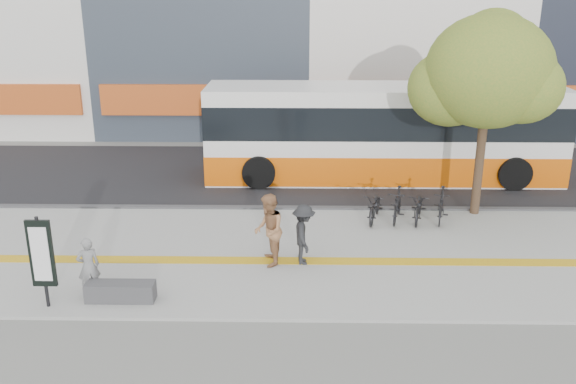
{
  "coord_description": "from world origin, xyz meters",
  "views": [
    {
      "loc": [
        1.52,
        -14.0,
        7.18
      ],
      "look_at": [
        1.25,
        2.0,
        1.68
      ],
      "focal_mm": 38.61,
      "sensor_mm": 36.0,
      "label": 1
    }
  ],
  "objects_px": {
    "bus": "(383,136)",
    "seated_woman": "(88,266)",
    "signboard": "(41,255)",
    "pedestrian_tan": "(269,230)",
    "pedestrian_dark": "(304,234)",
    "bench": "(121,291)",
    "street_tree": "(487,74)"
  },
  "relations": [
    {
      "from": "bench",
      "to": "bus",
      "type": "height_order",
      "value": "bus"
    },
    {
      "from": "street_tree",
      "to": "bench",
      "type": "bearing_deg",
      "value": -148.38
    },
    {
      "from": "signboard",
      "to": "bus",
      "type": "height_order",
      "value": "bus"
    },
    {
      "from": "signboard",
      "to": "pedestrian_dark",
      "type": "distance_m",
      "value": 6.37
    },
    {
      "from": "bus",
      "to": "bench",
      "type": "bearing_deg",
      "value": -126.85
    },
    {
      "from": "signboard",
      "to": "pedestrian_dark",
      "type": "height_order",
      "value": "signboard"
    },
    {
      "from": "seated_woman",
      "to": "pedestrian_dark",
      "type": "xyz_separation_m",
      "value": [
        5.08,
        1.8,
        0.09
      ]
    },
    {
      "from": "signboard",
      "to": "pedestrian_tan",
      "type": "height_order",
      "value": "signboard"
    },
    {
      "from": "pedestrian_tan",
      "to": "pedestrian_dark",
      "type": "xyz_separation_m",
      "value": [
        0.91,
        0.1,
        -0.15
      ]
    },
    {
      "from": "signboard",
      "to": "bus",
      "type": "xyz_separation_m",
      "value": [
        8.87,
        10.01,
        0.33
      ]
    },
    {
      "from": "street_tree",
      "to": "pedestrian_tan",
      "type": "relative_size",
      "value": 3.28
    },
    {
      "from": "signboard",
      "to": "pedestrian_tan",
      "type": "distance_m",
      "value": 5.49
    },
    {
      "from": "pedestrian_dark",
      "to": "bench",
      "type": "bearing_deg",
      "value": 110.96
    },
    {
      "from": "signboard",
      "to": "street_tree",
      "type": "xyz_separation_m",
      "value": [
        11.38,
        6.33,
        3.15
      ]
    },
    {
      "from": "bus",
      "to": "pedestrian_tan",
      "type": "xyz_separation_m",
      "value": [
        -3.9,
        -7.69,
        -0.65
      ]
    },
    {
      "from": "bus",
      "to": "seated_woman",
      "type": "xyz_separation_m",
      "value": [
        -8.07,
        -9.39,
        -0.89
      ]
    },
    {
      "from": "street_tree",
      "to": "pedestrian_dark",
      "type": "distance_m",
      "value": 7.67
    },
    {
      "from": "bench",
      "to": "bus",
      "type": "relative_size",
      "value": 0.12
    },
    {
      "from": "bench",
      "to": "pedestrian_tan",
      "type": "xyz_separation_m",
      "value": [
        3.37,
        2.01,
        0.74
      ]
    },
    {
      "from": "street_tree",
      "to": "bus",
      "type": "relative_size",
      "value": 0.48
    },
    {
      "from": "pedestrian_dark",
      "to": "seated_woman",
      "type": "bearing_deg",
      "value": 104.26
    },
    {
      "from": "bus",
      "to": "seated_woman",
      "type": "height_order",
      "value": "bus"
    },
    {
      "from": "seated_woman",
      "to": "pedestrian_dark",
      "type": "relative_size",
      "value": 0.89
    },
    {
      "from": "seated_woman",
      "to": "street_tree",
      "type": "bearing_deg",
      "value": -179.59
    },
    {
      "from": "street_tree",
      "to": "pedestrian_dark",
      "type": "xyz_separation_m",
      "value": [
        -5.5,
        -3.92,
        -3.63
      ]
    },
    {
      "from": "bus",
      "to": "seated_woman",
      "type": "bearing_deg",
      "value": -130.67
    },
    {
      "from": "street_tree",
      "to": "pedestrian_dark",
      "type": "bearing_deg",
      "value": -144.56
    },
    {
      "from": "bus",
      "to": "pedestrian_tan",
      "type": "relative_size",
      "value": 6.78
    },
    {
      "from": "pedestrian_dark",
      "to": "pedestrian_tan",
      "type": "bearing_deg",
      "value": 90.84
    },
    {
      "from": "pedestrian_tan",
      "to": "street_tree",
      "type": "bearing_deg",
      "value": 116.34
    },
    {
      "from": "bench",
      "to": "signboard",
      "type": "distance_m",
      "value": 1.94
    },
    {
      "from": "pedestrian_dark",
      "to": "bus",
      "type": "bearing_deg",
      "value": -26.75
    }
  ]
}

